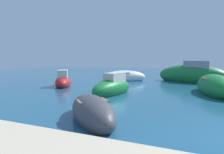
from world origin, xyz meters
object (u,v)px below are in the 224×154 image
Objects in this scene: moored_boat_1 at (112,87)px; moored_boat_10 at (92,112)px; moored_boat_3 at (63,81)px; moored_boat_8 at (124,77)px; moored_boat_9 at (215,87)px; moored_boat_4 at (192,75)px.

moored_boat_1 is 1.14× the size of moored_boat_10.
moored_boat_3 reaches higher than moored_boat_8.
moored_boat_10 is at bearing -105.63° from moored_boat_8.
moored_boat_10 is at bearing -169.66° from moored_boat_3.
moored_boat_9 reaches higher than moored_boat_8.
moored_boat_3 is (-4.89, 1.57, -0.02)m from moored_boat_1.
moored_boat_3 is at bearing -149.78° from moored_boat_8.
moored_boat_3 reaches higher than moored_boat_10.
moored_boat_10 is (-4.50, -7.47, -0.12)m from moored_boat_9.
moored_boat_4 is at bearing 123.19° from moored_boat_10.
moored_boat_1 is 1.18× the size of moored_boat_3.
moored_boat_8 is 12.57m from moored_boat_10.
moored_boat_3 is 0.96× the size of moored_boat_10.
moored_boat_8 is at bearing -135.17° from moored_boat_9.
moored_boat_3 reaches higher than moored_boat_9.
moored_boat_4 is (9.40, 7.09, 0.27)m from moored_boat_3.
moored_boat_3 is 0.72× the size of moored_boat_8.
moored_boat_3 is at bearing -98.79° from moored_boat_9.
moored_boat_4 reaches higher than moored_boat_1.
moored_boat_1 is at bearing 76.63° from moored_boat_4.
moored_boat_4 is at bearing -15.51° from moored_boat_8.
moored_boat_4 reaches higher than moored_boat_9.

